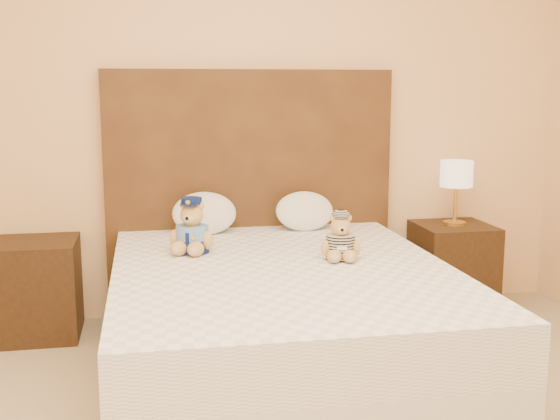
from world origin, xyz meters
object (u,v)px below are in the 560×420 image
Objects in this scene: lamp at (456,177)px; teddy_prisoner at (341,237)px; teddy_police at (192,226)px; pillow_right at (305,209)px; pillow_left at (204,211)px; bed at (282,321)px; nightstand_left at (38,289)px; nightstand_right at (452,267)px.

lamp is 1.71× the size of teddy_prisoner.
pillow_right is (0.70, 0.47, -0.02)m from teddy_police.
pillow_left is 0.60m from pillow_right.
bed is at bearing -70.04° from pillow_left.
pillow_right reaches higher than bed.
nightstand_left is at bearing -178.89° from pillow_right.
teddy_police is at bearing 138.31° from bed.
teddy_prisoner is at bearing -51.24° from pillow_left.
nightstand_right is (2.50, 0.00, 0.00)m from nightstand_left.
lamp is at bearing 0.00° from nightstand_left.
lamp is 1.07× the size of pillow_left.
nightstand_left is 2.50m from nightstand_right.
bed is 8.56× the size of teddy_prisoner.
nightstand_left is at bearing 175.75° from teddy_police.
nightstand_left is 1.38× the size of lamp.
teddy_police reaches higher than teddy_prisoner.
teddy_police reaches higher than pillow_left.
teddy_prisoner is at bearing -142.26° from nightstand_right.
lamp reaches higher than bed.
nightstand_left is at bearing 180.00° from lamp.
nightstand_left is 1.76m from teddy_prisoner.
pillow_right is (0.30, 0.83, 0.40)m from bed.
nightstand_right is at bearing -1.81° from pillow_right.
lamp is at bearing -1.11° from pillow_left.
pillow_left is at bearing 178.89° from nightstand_right.
pillow_left reaches higher than nightstand_left.
bed is at bearing -147.38° from nightstand_right.
bed and nightstand_right have the same top height.
bed and nightstand_left have the same top height.
pillow_left is at bearing 178.89° from lamp.
teddy_prisoner is at bearing 12.97° from bed.
bed is at bearing -147.38° from lamp.
lamp is 1.56m from pillow_left.
pillow_left is at bearing 180.00° from pillow_right.
bed is 7.00× the size of teddy_police.
nightstand_right is 1.76m from teddy_police.
nightstand_right is at bearing 38.13° from teddy_police.
teddy_police is (0.85, -0.44, 0.42)m from nightstand_left.
pillow_right is (-0.95, 0.03, 0.40)m from nightstand_right.
teddy_police is at bearing 167.13° from teddy_prisoner.
nightstand_right is 1.93× the size of teddy_police.
pillow_left is (-1.55, 0.03, 0.41)m from nightstand_right.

